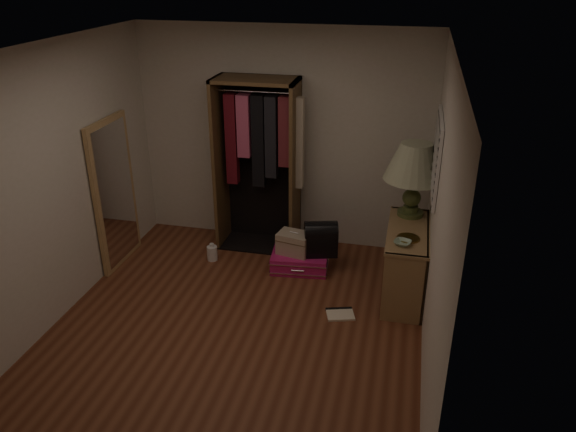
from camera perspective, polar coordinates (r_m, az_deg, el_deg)
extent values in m
plane|color=#5E2E1B|center=(5.53, -5.33, -11.34)|extent=(4.00, 4.00, 0.00)
cube|color=beige|center=(6.68, -0.51, 7.85)|extent=(3.50, 0.02, 2.60)
cube|color=beige|center=(3.31, -17.12, -12.74)|extent=(3.50, 0.02, 2.60)
cube|color=beige|center=(4.66, 14.96, -0.89)|extent=(0.02, 4.00, 2.60)
cube|color=beige|center=(5.66, -23.00, 2.59)|extent=(0.02, 4.00, 2.60)
cube|color=silver|center=(4.52, -6.68, 16.34)|extent=(3.50, 4.00, 0.01)
cube|color=white|center=(5.50, 14.90, 5.92)|extent=(0.03, 0.96, 0.76)
cube|color=black|center=(5.50, 14.89, 5.92)|extent=(0.03, 0.90, 0.70)
cube|color=white|center=(5.60, 14.37, 2.93)|extent=(0.01, 0.88, 0.02)
cube|color=white|center=(5.57, 14.45, 3.67)|extent=(0.01, 0.88, 0.02)
cube|color=white|center=(5.54, 14.54, 4.42)|extent=(0.01, 0.88, 0.02)
cube|color=white|center=(5.52, 14.62, 5.17)|extent=(0.01, 0.88, 0.02)
cube|color=white|center=(5.49, 14.71, 5.94)|extent=(0.01, 0.88, 0.02)
cube|color=white|center=(5.47, 14.80, 6.71)|extent=(0.01, 0.88, 0.02)
cube|color=white|center=(5.45, 14.89, 7.48)|extent=(0.01, 0.88, 0.02)
cube|color=white|center=(5.43, 14.98, 8.26)|extent=(0.01, 0.88, 0.02)
cube|color=white|center=(5.41, 15.07, 9.05)|extent=(0.01, 0.88, 0.02)
cube|color=olive|center=(5.50, 11.64, -7.32)|extent=(0.40, 0.03, 0.75)
cube|color=olive|center=(6.43, 12.02, -2.33)|extent=(0.40, 0.03, 0.75)
cube|color=olive|center=(6.12, 11.59, -7.20)|extent=(0.40, 1.04, 0.03)
cube|color=olive|center=(5.87, 12.01, -2.97)|extent=(0.40, 1.04, 0.03)
cube|color=olive|center=(5.80, 12.16, -1.53)|extent=(0.42, 1.12, 0.03)
cube|color=brown|center=(5.97, 13.67, -4.80)|extent=(0.02, 1.10, 0.75)
cube|color=olive|center=(6.13, 12.09, -0.93)|extent=(0.36, 0.38, 0.13)
cube|color=gray|center=(5.64, 10.89, -8.41)|extent=(0.22, 0.04, 0.26)
cube|color=#4C3833|center=(5.67, 10.67, -8.16)|extent=(0.17, 0.03, 0.26)
cube|color=#B7AD99|center=(5.71, 10.70, -7.97)|extent=(0.17, 0.04, 0.25)
cube|color=brown|center=(5.76, 10.89, -7.67)|extent=(0.20, 0.04, 0.26)
cube|color=#3F4C59|center=(5.78, 10.88, -7.27)|extent=(0.19, 0.03, 0.30)
cube|color=gray|center=(5.82, 11.03, -7.10)|extent=(0.22, 0.04, 0.29)
cube|color=#59594C|center=(5.87, 11.01, -6.93)|extent=(0.21, 0.05, 0.26)
cube|color=#B2724C|center=(5.93, 10.96, -6.73)|extent=(0.20, 0.04, 0.24)
cube|color=beige|center=(5.96, 11.01, -6.37)|extent=(0.20, 0.03, 0.27)
cube|color=#332D38|center=(6.01, 11.02, -6.25)|extent=(0.20, 0.04, 0.24)
cube|color=gray|center=(6.04, 10.89, -5.93)|extent=(0.17, 0.03, 0.27)
cube|color=#4C3833|center=(6.08, 10.88, -5.71)|extent=(0.16, 0.03, 0.27)
cube|color=#B7AD99|center=(6.11, 10.91, -5.54)|extent=(0.16, 0.03, 0.27)
cube|color=brown|center=(6.16, 10.89, -5.37)|extent=(0.15, 0.04, 0.25)
cube|color=#3F4C59|center=(6.19, 11.04, -5.01)|extent=(0.18, 0.03, 0.29)
cube|color=gray|center=(6.24, 10.93, -5.05)|extent=(0.16, 0.03, 0.23)
cube|color=#59594C|center=(6.28, 10.99, -4.65)|extent=(0.16, 0.05, 0.28)
cube|color=#B2724C|center=(6.33, 11.11, -4.63)|extent=(0.19, 0.03, 0.23)
cube|color=brown|center=(6.73, -6.89, 5.31)|extent=(0.04, 0.50, 2.05)
cube|color=brown|center=(6.49, 0.74, 4.75)|extent=(0.04, 0.50, 2.05)
cube|color=brown|center=(6.32, -3.36, 13.64)|extent=(0.95, 0.50, 0.04)
cube|color=black|center=(6.81, -2.60, 5.70)|extent=(0.95, 0.02, 2.05)
cube|color=black|center=(7.00, -2.95, -2.79)|extent=(0.95, 0.50, 0.02)
cylinder|color=silver|center=(6.35, -3.33, 12.49)|extent=(0.87, 0.02, 0.02)
cube|color=#590F19|center=(6.56, -5.72, 7.75)|extent=(0.13, 0.12, 1.06)
cube|color=#BF4C72|center=(6.46, -4.46, 9.12)|extent=(0.14, 0.14, 0.72)
cube|color=black|center=(6.47, -3.01, 7.55)|extent=(0.14, 0.10, 1.07)
cube|color=black|center=(6.41, -1.65, 8.03)|extent=(0.13, 0.16, 0.94)
cube|color=maroon|center=(6.36, -0.33, 8.53)|extent=(0.13, 0.10, 0.80)
cube|color=beige|center=(6.36, 1.01, 7.38)|extent=(0.13, 0.10, 1.05)
cube|color=tan|center=(6.57, -17.22, 2.22)|extent=(0.05, 0.80, 1.70)
cube|color=silver|center=(6.56, -17.00, 2.20)|extent=(0.01, 0.68, 1.58)
cube|color=#BE1762|center=(6.43, 1.20, -4.54)|extent=(0.67, 0.51, 0.20)
cube|color=silver|center=(6.46, 1.20, -4.95)|extent=(0.69, 0.53, 0.01)
cube|color=silver|center=(6.41, 1.20, -4.12)|extent=(0.69, 0.53, 0.01)
cylinder|color=silver|center=(6.23, 0.98, -5.58)|extent=(0.14, 0.03, 0.02)
cube|color=tan|center=(6.33, 0.63, -2.77)|extent=(0.40, 0.31, 0.25)
cube|color=brown|center=(6.31, 0.64, -2.36)|extent=(0.41, 0.32, 0.01)
cylinder|color=silver|center=(6.27, 0.64, -1.69)|extent=(0.10, 0.04, 0.02)
cube|color=black|center=(6.31, 3.33, -2.72)|extent=(0.42, 0.33, 0.28)
cylinder|color=black|center=(6.25, 3.36, -1.58)|extent=(0.42, 0.33, 0.24)
cylinder|color=#435026|center=(6.12, 12.30, 0.31)|extent=(0.36, 0.36, 0.05)
cylinder|color=#435026|center=(6.10, 12.34, 0.75)|extent=(0.21, 0.21, 0.06)
sphere|color=#435026|center=(6.05, 12.45, 1.83)|extent=(0.25, 0.25, 0.19)
cylinder|color=#435026|center=(5.99, 12.58, 3.17)|extent=(0.09, 0.09, 0.11)
cone|color=beige|center=(5.91, 12.80, 5.42)|extent=(0.83, 0.83, 0.39)
cone|color=white|center=(5.91, 12.80, 5.42)|extent=(0.74, 0.74, 0.36)
cylinder|color=olive|center=(5.61, 12.11, -2.21)|extent=(0.25, 0.25, 0.01)
imported|color=#99B89F|center=(5.48, 11.56, -2.69)|extent=(0.20, 0.20, 0.04)
cylinder|color=white|center=(6.67, -7.70, -3.77)|extent=(0.16, 0.16, 0.17)
cylinder|color=white|center=(6.62, -7.76, -2.95)|extent=(0.07, 0.07, 0.04)
cube|color=#EEE3C8|center=(5.71, 5.32, -9.90)|extent=(0.32, 0.28, 0.02)
cube|color=black|center=(5.78, 5.19, -9.40)|extent=(0.27, 0.11, 0.03)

